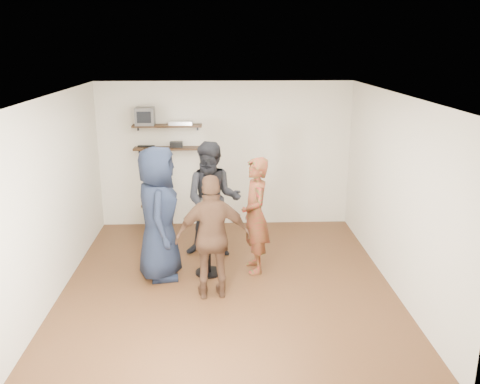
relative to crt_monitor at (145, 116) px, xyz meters
name	(u,v)px	position (x,y,z in m)	size (l,w,h in m)	color
room	(227,195)	(1.37, -2.38, -0.72)	(4.58, 5.08, 2.68)	#492517
shelf_upper	(167,126)	(0.37, 0.00, -0.17)	(1.20, 0.25, 0.04)	black
shelf_lower	(168,148)	(0.37, 0.00, -0.57)	(1.20, 0.25, 0.04)	black
crt_monitor	(145,116)	(0.00, 0.00, 0.00)	(0.32, 0.30, 0.30)	#59595B
dvd_deck	(181,123)	(0.61, 0.00, -0.12)	(0.40, 0.24, 0.06)	silver
radio	(176,145)	(0.52, 0.00, -0.50)	(0.22, 0.10, 0.10)	black
power_strip	(146,146)	(-0.02, 0.05, -0.54)	(0.30, 0.05, 0.03)	black
side_table	(159,207)	(0.21, -0.38, -1.52)	(0.55, 0.55, 0.59)	black
vase_lilies	(158,186)	(0.21, -0.38, -1.14)	(0.19, 0.19, 0.90)	white
drinks_table	(208,235)	(1.10, -2.01, -1.42)	(0.51, 0.51, 0.93)	black
wine_glass_fl	(203,205)	(1.04, -2.05, -0.95)	(0.07, 0.07, 0.20)	silver
wine_glass_fr	(212,204)	(1.17, -2.05, -0.95)	(0.07, 0.07, 0.21)	silver
wine_glass_bl	(205,202)	(1.07, -1.95, -0.95)	(0.07, 0.07, 0.20)	silver
wine_glass_br	(210,203)	(1.13, -2.01, -0.95)	(0.07, 0.07, 0.21)	silver
person_plaid	(255,215)	(1.78, -1.92, -1.17)	(0.62, 0.41, 1.70)	#B0141F
person_dark	(213,200)	(1.17, -1.33, -1.11)	(0.88, 0.69, 1.81)	black
person_navy	(158,214)	(0.42, -2.08, -1.07)	(0.93, 0.60, 1.90)	black
person_brown	(213,237)	(1.18, -2.70, -1.19)	(0.97, 0.40, 1.65)	#4D3121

